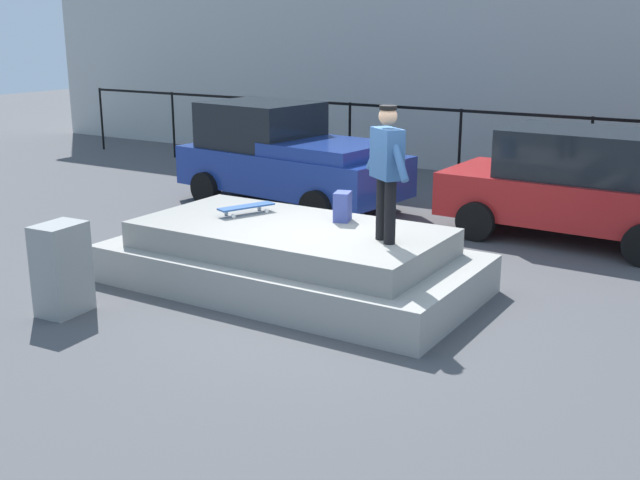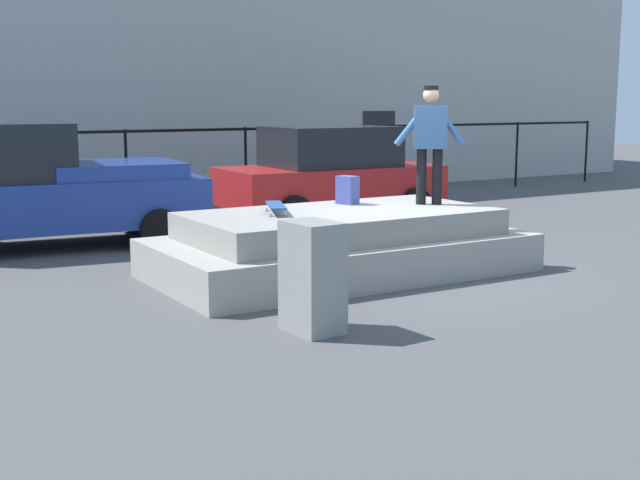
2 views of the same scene
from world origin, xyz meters
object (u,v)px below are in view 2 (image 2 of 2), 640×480
utility_box (313,277)px  car_red_sedan_mid (330,173)px  skateboarder (430,136)px  backpack (347,190)px  skateboard (276,206)px  car_blue_pickup_near (47,187)px

utility_box → car_red_sedan_mid: bearing=53.1°
skateboarder → car_red_sedan_mid: size_ratio=0.39×
skateboarder → utility_box: skateboarder is taller
utility_box → backpack: bearing=47.7°
skateboarder → skateboard: (-2.30, 0.26, -0.85)m
backpack → utility_box: (-2.25, -2.84, -0.49)m
backpack → car_red_sedan_mid: size_ratio=0.09×
car_red_sedan_mid → skateboarder: bearing=-104.5°
backpack → car_blue_pickup_near: size_ratio=0.08×
skateboard → car_red_sedan_mid: (3.47, 4.27, -0.04)m
car_blue_pickup_near → utility_box: (1.05, -6.35, -0.40)m
backpack → utility_box: size_ratio=0.36×
backpack → skateboard: bearing=-91.7°
skateboarder → car_blue_pickup_near: skateboarder is taller
skateboard → utility_box: bearing=-110.3°
skateboard → utility_box: (-0.92, -2.48, -0.39)m
car_blue_pickup_near → skateboard: bearing=-63.1°
skateboard → backpack: size_ratio=2.12×
skateboarder → car_red_sedan_mid: skateboarder is taller
skateboard → car_red_sedan_mid: bearing=50.9°
car_red_sedan_mid → utility_box: bearing=-123.0°
skateboarder → utility_box: (-3.21, -2.22, -1.24)m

